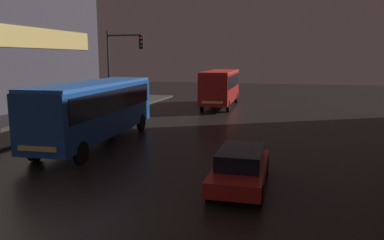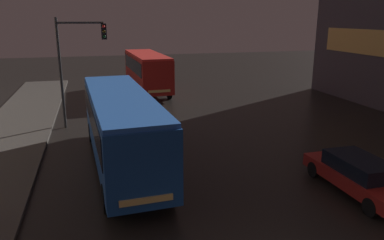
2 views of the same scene
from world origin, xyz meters
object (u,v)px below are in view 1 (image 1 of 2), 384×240
bus_near (96,106)px  bus_far (221,85)px  car_taxi (241,166)px  traffic_light_main (120,61)px

bus_near → bus_far: 17.06m
bus_near → car_taxi: (8.34, -4.82, -1.31)m
bus_far → car_taxi: size_ratio=2.04×
bus_near → bus_far: size_ratio=1.11×
car_taxi → traffic_light_main: bearing=-49.8°
bus_near → traffic_light_main: size_ratio=1.68×
car_taxi → traffic_light_main: (-10.25, 11.80, 3.56)m
bus_near → traffic_light_main: traffic_light_main is taller
bus_near → bus_far: (3.53, 16.69, 0.05)m
bus_near → traffic_light_main: 7.58m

